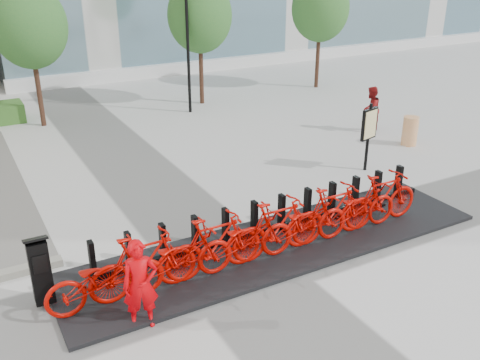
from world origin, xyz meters
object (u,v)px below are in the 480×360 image
worker_red (140,285)px  map_sign (369,127)px  kiosk (40,270)px  construction_barrel (410,131)px  bike_0 (105,278)px  pedestrian (371,109)px

worker_red → map_sign: size_ratio=0.82×
kiosk → map_sign: size_ratio=0.68×
map_sign → construction_barrel: bearing=4.7°
kiosk → bike_0: bearing=-33.7°
worker_red → map_sign: (8.17, 3.62, 0.51)m
bike_0 → construction_barrel: bike_0 is taller
pedestrian → bike_0: bearing=3.0°
bike_0 → kiosk: kiosk is taller
pedestrian → map_sign: bearing=23.1°
worker_red → map_sign: bearing=36.7°
bike_0 → construction_barrel: (11.35, 3.87, -0.16)m
pedestrian → construction_barrel: size_ratio=1.68×
pedestrian → kiosk: bearing=-1.5°
pedestrian → map_sign: map_sign is taller
kiosk → map_sign: bearing=13.9°
kiosk → worker_red: size_ratio=0.83×
kiosk → map_sign: (9.54, 2.19, 0.60)m
bike_0 → pedestrian: size_ratio=1.32×
construction_barrel → map_sign: (-2.78, -1.01, 0.85)m
pedestrian → map_sign: 3.85m
pedestrian → worker_red: bearing=6.9°
worker_red → pedestrian: size_ratio=1.02×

